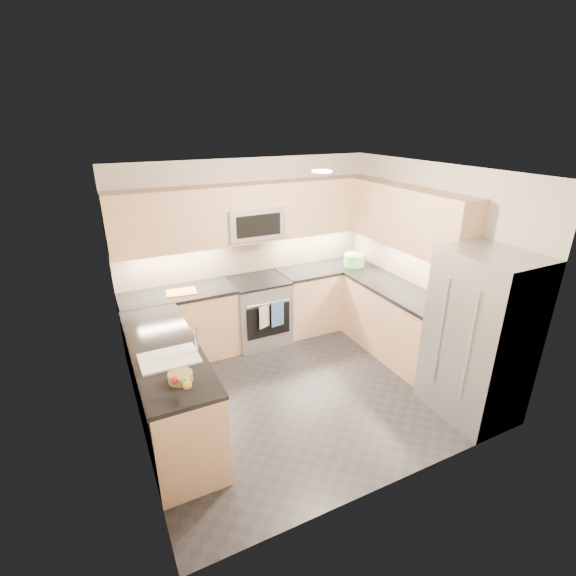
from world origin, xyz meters
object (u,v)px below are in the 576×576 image
object	(u,v)px
refrigerator	(479,337)
cutting_board	(181,292)
utensil_bowl	(354,260)
fruit_basket	(180,377)
gas_range	(259,311)
microwave	(253,222)

from	to	relation	value
refrigerator	cutting_board	xyz separation A→B (m)	(-2.49, 2.42, 0.05)
refrigerator	utensil_bowl	xyz separation A→B (m)	(0.04, 2.31, 0.13)
refrigerator	fruit_basket	size ratio (longest dim) A/B	8.80
gas_range	refrigerator	world-z (taller)	refrigerator
gas_range	cutting_board	bearing A→B (deg)	-179.71
refrigerator	fruit_basket	xyz separation A→B (m)	(-2.93, 0.52, 0.08)
gas_range	utensil_bowl	distance (m)	1.60
microwave	fruit_basket	size ratio (longest dim) A/B	3.72
cutting_board	microwave	bearing A→B (deg)	7.10
gas_range	refrigerator	distance (m)	2.86
cutting_board	fruit_basket	world-z (taller)	fruit_basket
microwave	cutting_board	world-z (taller)	microwave
gas_range	fruit_basket	bearing A→B (deg)	-127.93
gas_range	cutting_board	xyz separation A→B (m)	(-1.04, -0.01, 0.49)
gas_range	utensil_bowl	world-z (taller)	utensil_bowl
refrigerator	utensil_bowl	bearing A→B (deg)	88.99
cutting_board	fruit_basket	xyz separation A→B (m)	(-0.44, -1.90, 0.03)
gas_range	fruit_basket	xyz separation A→B (m)	(-1.48, -1.90, 0.52)
fruit_basket	refrigerator	bearing A→B (deg)	-10.14
utensil_bowl	cutting_board	bearing A→B (deg)	177.62
gas_range	microwave	bearing A→B (deg)	90.00
microwave	utensil_bowl	distance (m)	1.65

